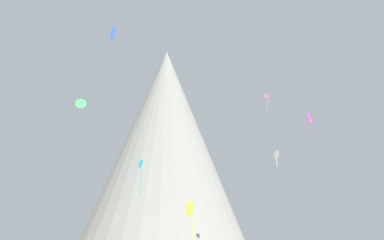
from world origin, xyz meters
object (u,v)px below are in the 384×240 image
at_px(kite_gold_low, 190,216).
at_px(kite_magenta_mid, 309,122).
at_px(kite_teal_mid, 141,170).
at_px(kite_rainbow_high, 266,97).
at_px(kite_white_mid, 277,155).
at_px(kite_green_high, 81,104).
at_px(rock_massif, 167,156).
at_px(kite_blue_high, 113,34).

height_order(kite_gold_low, kite_magenta_mid, kite_magenta_mid).
distance_m(kite_teal_mid, kite_rainbow_high, 33.53).
height_order(kite_teal_mid, kite_white_mid, kite_white_mid).
distance_m(kite_green_high, kite_rainbow_high, 37.89).
distance_m(kite_gold_low, kite_magenta_mid, 28.66).
xyz_separation_m(kite_gold_low, kite_white_mid, (17.04, 26.10, 12.92)).
xyz_separation_m(rock_massif, kite_gold_low, (4.22, -84.16, -24.67)).
xyz_separation_m(rock_massif, kite_green_high, (-16.41, -53.54, -0.83)).
relative_size(kite_teal_mid, kite_white_mid, 1.90).
xyz_separation_m(kite_green_high, kite_magenta_mid, (40.09, -16.56, -8.19)).
height_order(kite_green_high, kite_white_mid, kite_green_high).
bearing_deg(kite_teal_mid, kite_white_mid, -83.07).
relative_size(kite_green_high, kite_white_mid, 0.74).
bearing_deg(kite_white_mid, rock_massif, -5.36).
relative_size(kite_gold_low, kite_magenta_mid, 1.23).
bearing_deg(kite_white_mid, kite_gold_low, 121.40).
relative_size(kite_green_high, kite_rainbow_high, 0.59).
bearing_deg(kite_rainbow_high, kite_white_mid, -70.01).
xyz_separation_m(kite_gold_low, kite_blue_high, (-10.16, 0.57, 23.36)).
bearing_deg(rock_massif, kite_white_mid, -69.89).
bearing_deg(kite_magenta_mid, kite_teal_mid, 14.09).
xyz_separation_m(rock_massif, kite_white_mid, (21.26, -58.06, -11.76)).
bearing_deg(kite_white_mid, kite_magenta_mid, 165.91).
xyz_separation_m(rock_massif, kite_teal_mid, (-3.10, -65.72, -16.18)).
distance_m(kite_teal_mid, kite_magenta_mid, 28.06).
relative_size(rock_massif, kite_teal_mid, 12.87).
bearing_deg(rock_massif, kite_green_high, -107.04).
height_order(rock_massif, kite_blue_high, rock_massif).
height_order(kite_teal_mid, kite_rainbow_high, kite_rainbow_high).
distance_m(kite_green_high, kite_white_mid, 39.48).
distance_m(rock_massif, kite_rainbow_high, 55.91).
xyz_separation_m(kite_teal_mid, kite_magenta_mid, (26.78, -4.38, 7.16)).
bearing_deg(rock_massif, kite_magenta_mid, -71.33).
bearing_deg(kite_gold_low, rock_massif, -67.21).
bearing_deg(kite_green_high, kite_gold_low, 112.80).
relative_size(kite_gold_low, kite_teal_mid, 0.97).
height_order(kite_magenta_mid, kite_blue_high, kite_blue_high).
distance_m(kite_teal_mid, kite_white_mid, 25.91).
xyz_separation_m(kite_teal_mid, kite_blue_high, (-2.84, -17.87, 14.86)).
xyz_separation_m(kite_white_mid, kite_rainbow_high, (0.08, 6.42, 13.73)).
bearing_deg(kite_gold_low, kite_magenta_mid, -124.22).
distance_m(rock_massif, kite_blue_high, 83.81).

